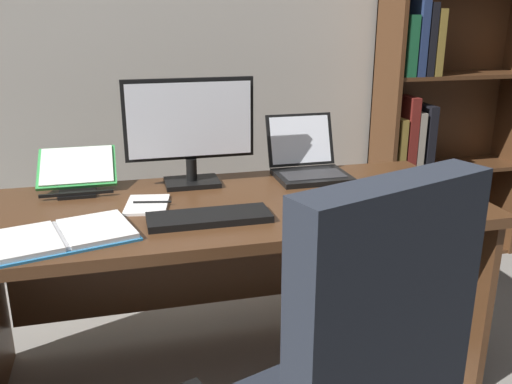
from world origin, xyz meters
TOP-DOWN VIEW (x-y plane):
  - wall_back at (0.00, 2.02)m, footprint 4.69×0.12m
  - desk at (-0.04, 0.97)m, footprint 1.89×0.79m
  - bookshelf at (1.35, 1.80)m, footprint 0.88×0.31m
  - monitor at (-0.14, 1.15)m, footprint 0.52×0.16m
  - laptop at (0.36, 1.16)m, footprint 0.30×0.33m
  - keyboard at (-0.14, 0.72)m, footprint 0.42×0.15m
  - computer_mouse at (0.16, 0.72)m, footprint 0.06×0.10m
  - reading_stand_with_book at (-0.60, 1.22)m, footprint 0.30×0.29m
  - open_binder at (-0.62, 0.67)m, footprint 0.50×0.37m
  - notepad at (-0.34, 0.93)m, footprint 0.19×0.23m
  - pen at (-0.32, 0.93)m, footprint 0.14×0.04m

SIDE VIEW (x-z plane):
  - desk at x=-0.04m, z-range 0.18..0.93m
  - notepad at x=-0.34m, z-range 0.75..0.76m
  - open_binder at x=-0.62m, z-range 0.75..0.78m
  - keyboard at x=-0.14m, z-range 0.75..0.78m
  - pen at x=-0.32m, z-range 0.76..0.77m
  - computer_mouse at x=0.16m, z-range 0.75..0.79m
  - laptop at x=0.36m, z-range 0.69..0.93m
  - reading_stand_with_book at x=-0.60m, z-range 0.76..0.90m
  - monitor at x=-0.14m, z-range 0.76..1.20m
  - bookshelf at x=1.35m, z-range 0.06..2.25m
  - wall_back at x=0.00m, z-range 0.00..2.88m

